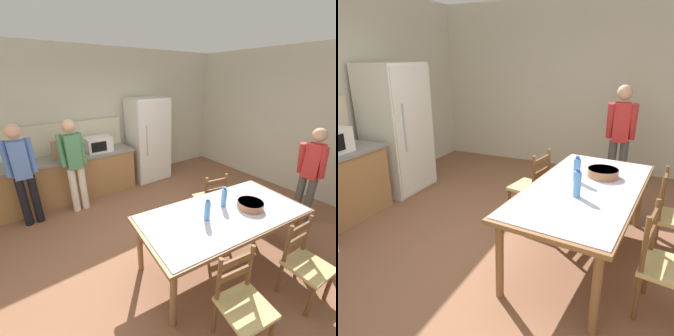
{
  "view_description": "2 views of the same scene",
  "coord_description": "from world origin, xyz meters",
  "views": [
    {
      "loc": [
        -1.57,
        -2.23,
        2.3
      ],
      "look_at": [
        0.14,
        0.14,
        1.12
      ],
      "focal_mm": 24.0,
      "sensor_mm": 36.0,
      "label": 1
    },
    {
      "loc": [
        -2.68,
        -1.22,
        2.0
      ],
      "look_at": [
        0.06,
        -0.02,
        0.96
      ],
      "focal_mm": 35.0,
      "sensor_mm": 36.0,
      "label": 2
    }
  ],
  "objects": [
    {
      "name": "ground_plane",
      "position": [
        0.0,
        0.0,
        0.0
      ],
      "size": [
        8.32,
        8.32,
        0.0
      ],
      "primitive_type": "plane",
      "color": "brown"
    },
    {
      "name": "wall_back",
      "position": [
        0.0,
        2.66,
        1.45
      ],
      "size": [
        6.52,
        0.12,
        2.9
      ],
      "primitive_type": "cube",
      "color": "beige",
      "rests_on": "ground"
    },
    {
      "name": "wall_right",
      "position": [
        3.26,
        0.0,
        1.45
      ],
      "size": [
        0.12,
        5.2,
        2.9
      ],
      "primitive_type": "cube",
      "color": "beige",
      "rests_on": "ground"
    },
    {
      "name": "kitchen_counter",
      "position": [
        -0.9,
        2.23,
        0.44
      ],
      "size": [
        2.85,
        0.66,
        0.88
      ],
      "color": "#9E7042",
      "rests_on": "ground"
    },
    {
      "name": "counter_splashback",
      "position": [
        -0.9,
        2.54,
        1.18
      ],
      "size": [
        2.81,
        0.03,
        0.6
      ],
      "primitive_type": "cube",
      "color": "beige",
      "rests_on": "kitchen_counter"
    },
    {
      "name": "refrigerator",
      "position": [
        1.04,
        2.19,
        0.95
      ],
      "size": [
        0.84,
        0.73,
        1.89
      ],
      "color": "silver",
      "rests_on": "ground"
    },
    {
      "name": "microwave",
      "position": [
        -0.14,
        2.21,
        1.03
      ],
      "size": [
        0.5,
        0.39,
        0.3
      ],
      "color": "white",
      "rests_on": "kitchen_counter"
    },
    {
      "name": "paper_bag",
      "position": [
        -0.88,
        2.2,
        1.06
      ],
      "size": [
        0.24,
        0.16,
        0.36
      ],
      "primitive_type": "cube",
      "color": "tan",
      "rests_on": "kitchen_counter"
    },
    {
      "name": "dining_table",
      "position": [
        0.34,
        -0.74,
        0.7
      ],
      "size": [
        2.19,
        1.24,
        0.77
      ],
      "rotation": [
        0.0,
        0.0,
        -0.11
      ],
      "color": "brown",
      "rests_on": "ground"
    },
    {
      "name": "bottle_near_centre",
      "position": [
        0.08,
        -0.71,
        0.9
      ],
      "size": [
        0.07,
        0.07,
        0.27
      ],
      "color": "#4C8ED6",
      "rests_on": "dining_table"
    },
    {
      "name": "bottle_off_centre",
      "position": [
        0.46,
        -0.62,
        0.9
      ],
      "size": [
        0.07,
        0.07,
        0.27
      ],
      "color": "#4C8ED6",
      "rests_on": "dining_table"
    },
    {
      "name": "serving_bowl",
      "position": [
        0.7,
        -0.85,
        0.82
      ],
      "size": [
        0.32,
        0.32,
        0.09
      ],
      "color": "#9E6642",
      "rests_on": "dining_table"
    },
    {
      "name": "chair_side_far_right",
      "position": [
        0.89,
        0.0,
        0.44
      ],
      "size": [
        0.49,
        0.48,
        0.91
      ],
      "rotation": [
        0.0,
        0.0,
        2.94
      ],
      "color": "brown",
      "rests_on": "ground"
    },
    {
      "name": "chair_side_near_left",
      "position": [
        -0.21,
        -1.48,
        0.44
      ],
      "size": [
        0.48,
        0.47,
        0.91
      ],
      "rotation": [
        0.0,
        0.0,
        -0.17
      ],
      "color": "brown",
      "rests_on": "ground"
    },
    {
      "name": "chair_side_near_right",
      "position": [
        0.72,
        -1.58,
        0.44
      ],
      "size": [
        0.45,
        0.43,
        0.91
      ],
      "rotation": [
        0.0,
        0.0,
        -0.09
      ],
      "color": "brown",
      "rests_on": "ground"
    },
    {
      "name": "person_at_sink",
      "position": [
        -1.53,
        1.71,
        0.95
      ],
      "size": [
        0.43,
        0.29,
        1.69
      ],
      "rotation": [
        0.0,
        0.0,
        1.57
      ],
      "color": "black",
      "rests_on": "ground"
    },
    {
      "name": "person_at_counter",
      "position": [
        -0.76,
        1.69,
        0.95
      ],
      "size": [
        0.42,
        0.29,
        1.68
      ],
      "rotation": [
        0.0,
        0.0,
        1.57
      ],
      "color": "silver",
      "rests_on": "ground"
    },
    {
      "name": "person_by_table",
      "position": [
        2.23,
        -0.87,
        0.9
      ],
      "size": [
        0.29,
        0.42,
        1.6
      ],
      "rotation": [
        0.0,
        0.0,
        3.21
      ],
      "color": "#4C4C4C",
      "rests_on": "ground"
    }
  ]
}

